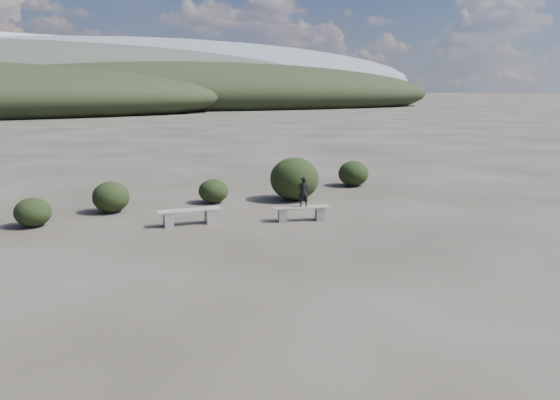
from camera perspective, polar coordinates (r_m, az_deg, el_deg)
ground at (r=11.89m, az=5.37°, el=-8.43°), size 1200.00×1200.00×0.00m
bench_left at (r=16.77m, az=-9.45°, el=-1.61°), size 1.95×0.57×0.48m
bench_right at (r=17.08m, az=2.23°, el=-1.29°), size 1.82×0.89×0.45m
seated_person at (r=16.97m, az=2.45°, el=0.84°), size 0.40×0.33×0.94m
shrub_a at (r=17.92m, az=-24.42°, el=-1.17°), size 1.07×1.07×0.88m
shrub_b at (r=19.06m, az=-17.25°, el=0.30°), size 1.22×1.22×1.04m
shrub_c at (r=19.91m, az=-6.97°, el=0.94°), size 1.08×1.08×0.87m
shrub_d at (r=20.24m, az=1.52°, el=2.23°), size 1.82×1.82×1.59m
shrub_e at (r=23.47m, az=7.68°, el=2.77°), size 1.29×1.29×1.07m
mountain_ridges at (r=348.63m, az=-27.01°, el=11.32°), size 500.00×400.00×56.00m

